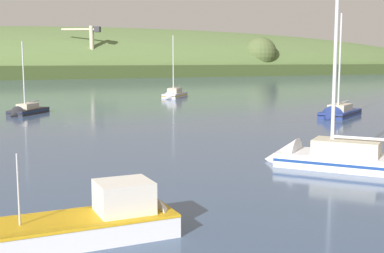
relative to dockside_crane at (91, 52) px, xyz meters
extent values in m
cube|color=#3C4E24|center=(-2.84, 13.61, -6.68)|extent=(507.08, 115.18, 4.06)
ellipsoid|color=#56703D|center=(22.53, 42.09, -8.71)|extent=(408.64, 127.74, 39.90)
sphere|color=#4C5B33|center=(72.00, 7.23, 0.10)|extent=(13.56, 13.56, 13.56)
cube|color=#4C4C51|center=(0.29, -0.15, -7.71)|extent=(4.70, 4.70, 2.00)
cylinder|color=#BCB293|center=(0.29, -0.15, 1.25)|extent=(1.59, 1.59, 15.91)
cylinder|color=#BCB293|center=(-4.03, 2.02, 7.93)|extent=(11.20, 6.20, 0.88)
cube|color=#333338|center=(2.24, -1.12, 7.93)|extent=(2.73, 2.86, 1.91)
cube|color=#ADB2BC|center=(-5.61, -107.41, -8.62)|extent=(5.65, 6.53, 1.26)
cone|color=#ADB2BC|center=(-7.55, -110.01, -8.62)|extent=(2.67, 2.57, 2.12)
cube|color=gold|center=(-5.61, -107.41, -8.31)|extent=(5.67, 6.54, 0.14)
cube|color=#BCB299|center=(-5.71, -107.54, -7.59)|extent=(2.95, 3.24, 0.81)
cylinder|color=silver|center=(-6.10, -108.06, -3.58)|extent=(0.15, 0.15, 8.83)
cylinder|color=silver|center=(-5.08, -106.69, -7.03)|extent=(2.14, 2.81, 0.12)
cube|color=#232328|center=(-28.37, -124.23, -8.63)|extent=(4.73, 5.60, 0.93)
cone|color=#232328|center=(-29.94, -126.47, -8.63)|extent=(2.31, 2.19, 1.86)
cube|color=navy|center=(-28.37, -124.23, -8.41)|extent=(4.74, 5.61, 0.11)
cube|color=#BCB299|center=(-28.45, -124.34, -7.86)|extent=(2.49, 2.78, 0.62)
cylinder|color=silver|center=(-28.77, -124.79, -4.54)|extent=(0.14, 0.14, 7.25)
cylinder|color=silver|center=(-27.94, -123.61, -7.40)|extent=(1.74, 2.42, 0.11)
cube|color=navy|center=(1.89, -138.55, -8.65)|extent=(7.06, 6.05, 1.10)
cone|color=navy|center=(-0.90, -140.55, -8.65)|extent=(2.81, 2.97, 2.43)
cube|color=black|center=(1.89, -138.55, -8.37)|extent=(7.07, 6.07, 0.12)
cube|color=#BCB299|center=(1.75, -138.65, -7.76)|extent=(3.51, 3.20, 0.68)
cylinder|color=silver|center=(1.19, -139.05, -3.15)|extent=(0.18, 0.18, 9.90)
cylinder|color=silver|center=(2.66, -138.00, -7.27)|extent=(3.02, 2.21, 0.14)
cube|color=white|center=(-13.81, -159.92, -8.60)|extent=(7.25, 7.54, 1.29)
cone|color=white|center=(-16.39, -157.11, -8.60)|extent=(3.29, 3.24, 2.72)
cube|color=navy|center=(-13.81, -159.92, -8.29)|extent=(7.27, 7.56, 0.15)
cube|color=#BCB299|center=(-13.94, -159.78, -7.55)|extent=(3.74, 3.83, 0.79)
cylinder|color=silver|center=(-14.45, -159.22, -2.59)|extent=(0.20, 0.20, 10.73)
cylinder|color=silver|center=(-13.10, -160.70, -7.01)|extent=(2.83, 3.06, 0.16)
cube|color=white|center=(-28.84, -165.77, -8.53)|extent=(5.88, 2.54, 1.20)
cone|color=white|center=(-25.97, -165.59, -8.53)|extent=(1.02, 2.02, 1.97)
cube|color=gold|center=(-28.84, -165.77, -7.97)|extent=(5.88, 2.59, 0.08)
cube|color=silver|center=(-27.56, -165.69, -7.41)|extent=(1.89, 1.68, 1.05)
cube|color=#192833|center=(-26.73, -165.64, -7.25)|extent=(0.14, 1.40, 0.59)
cylinder|color=#B2B2B7|center=(-30.88, -165.90, -6.81)|extent=(0.06, 0.06, 2.24)
camera|label=1|loc=(-31.29, -181.75, -2.90)|focal=47.10mm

